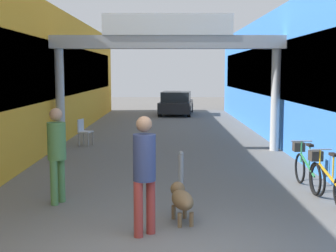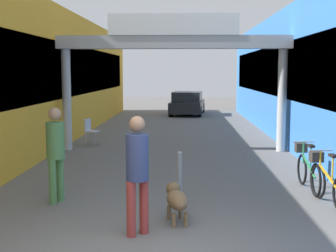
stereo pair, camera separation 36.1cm
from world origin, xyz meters
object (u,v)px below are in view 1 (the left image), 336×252
object	(u,v)px
pedestrian_with_dog	(145,167)
dog_on_leash	(182,199)
bicycle_orange_second	(328,180)
bicycle_green_third	(306,167)
bollard_post_metal	(181,174)
cafe_chair_aluminium_nearer	(84,130)
pedestrian_companion	(57,149)
parked_car_black	(177,103)

from	to	relation	value
pedestrian_with_dog	dog_on_leash	size ratio (longest dim) A/B	2.10
bicycle_orange_second	bicycle_green_third	distance (m)	1.12
bicycle_orange_second	bicycle_green_third	size ratio (longest dim) A/B	1.00
bicycle_orange_second	bollard_post_metal	world-z (taller)	bicycle_orange_second
pedestrian_with_dog	bollard_post_metal	xyz separation A→B (m)	(0.61, 2.11, -0.57)
bicycle_green_third	cafe_chair_aluminium_nearer	xyz separation A→B (m)	(-5.76, 5.72, 0.10)
pedestrian_companion	parked_car_black	world-z (taller)	pedestrian_companion
pedestrian_companion	cafe_chair_aluminium_nearer	size ratio (longest dim) A/B	2.02
bicycle_green_third	pedestrian_companion	bearing A→B (deg)	-166.37
pedestrian_companion	dog_on_leash	size ratio (longest dim) A/B	2.08
dog_on_leash	cafe_chair_aluminium_nearer	bearing A→B (deg)	110.88
bicycle_green_third	bollard_post_metal	world-z (taller)	bicycle_green_third
bollard_post_metal	cafe_chair_aluminium_nearer	xyz separation A→B (m)	(-3.08, 6.54, 0.07)
bicycle_orange_second	pedestrian_companion	bearing A→B (deg)	-178.96
dog_on_leash	bicycle_orange_second	distance (m)	3.02
bicycle_green_third	pedestrian_with_dog	bearing A→B (deg)	-138.24
bicycle_orange_second	bollard_post_metal	distance (m)	2.77
pedestrian_companion	parked_car_black	xyz separation A→B (m)	(2.55, 18.39, -0.40)
dog_on_leash	bicycle_orange_second	size ratio (longest dim) A/B	0.51
bicycle_orange_second	bicycle_green_third	xyz separation A→B (m)	(-0.08, 1.12, 0.00)
bicycle_green_third	parked_car_black	world-z (taller)	parked_car_black
parked_car_black	bicycle_green_third	bearing A→B (deg)	-81.87
bicycle_green_third	bollard_post_metal	size ratio (longest dim) A/B	1.81
bicycle_orange_second	parked_car_black	world-z (taller)	parked_car_black
parked_car_black	cafe_chair_aluminium_nearer	bearing A→B (deg)	-106.12
bollard_post_metal	parked_car_black	xyz separation A→B (m)	(0.23, 18.00, 0.17)
pedestrian_companion	parked_car_black	size ratio (longest dim) A/B	0.43
bollard_post_metal	cafe_chair_aluminium_nearer	distance (m)	7.23
pedestrian_companion	bollard_post_metal	size ratio (longest dim) A/B	1.93
pedestrian_with_dog	dog_on_leash	distance (m)	1.09
dog_on_leash	bicycle_green_third	world-z (taller)	bicycle_green_third
bicycle_orange_second	cafe_chair_aluminium_nearer	xyz separation A→B (m)	(-5.84, 6.84, 0.10)
bicycle_green_third	bollard_post_metal	distance (m)	2.81
pedestrian_with_dog	bollard_post_metal	bearing A→B (deg)	74.00
bollard_post_metal	pedestrian_with_dog	bearing A→B (deg)	-106.00
dog_on_leash	bicycle_green_third	xyz separation A→B (m)	(2.71, 2.28, 0.05)
bollard_post_metal	pedestrian_companion	bearing A→B (deg)	-170.48
pedestrian_with_dog	dog_on_leash	bearing A→B (deg)	48.88
pedestrian_with_dog	bicycle_green_third	xyz separation A→B (m)	(3.29, 2.94, -0.61)
pedestrian_companion	bicycle_orange_second	bearing A→B (deg)	1.04
pedestrian_companion	bicycle_orange_second	size ratio (longest dim) A/B	1.07
bollard_post_metal	cafe_chair_aluminium_nearer	world-z (taller)	bollard_post_metal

